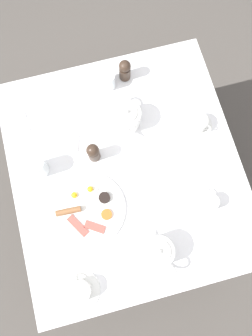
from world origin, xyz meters
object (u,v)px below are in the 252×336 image
fork_spare (24,115)px  knife_by_plate (171,75)px  creamer_jug (209,202)px  spoon_for_tea (235,239)px  teacup_with_saucer_right (197,124)px  teapot_near (158,252)px  breakfast_plate (88,208)px  teapot_far (126,117)px  teacup_with_saucer_left (80,291)px  salt_grinder (93,152)px  water_glass_short (38,167)px  fork_by_plate (192,169)px  napkin_folded (63,143)px  water_glass_tall (107,80)px  pepper_grinder (125,70)px

fork_spare → knife_by_plate: bearing=-87.9°
creamer_jug → spoon_for_tea: creamer_jug is taller
teacup_with_saucer_right → creamer_jug: size_ratio=1.64×
teacup_with_saucer_right → teapot_near: bearing=146.3°
creamer_jug → spoon_for_tea: 0.18m
breakfast_plate → teapot_far: (0.33, -0.25, 0.05)m
teacup_with_saucer_left → salt_grinder: (0.52, -0.18, 0.03)m
teacup_with_saucer_left → fork_spare: bearing=6.0°
teacup_with_saucer_left → water_glass_short: 0.52m
fork_by_plate → fork_spare: 0.78m
creamer_jug → teacup_with_saucer_right: bearing=-9.4°
breakfast_plate → teapot_far: 0.42m
fork_by_plate → teapot_near: bearing=140.3°
water_glass_short → creamer_jug: size_ratio=1.23×
water_glass_short → spoon_for_tea: water_glass_short is taller
napkin_folded → teacup_with_saucer_right: bearing=-96.8°
fork_by_plate → fork_spare: same height
teapot_near → spoon_for_tea: size_ratio=1.36×
breakfast_plate → napkin_folded: (0.30, 0.04, -0.00)m
water_glass_tall → spoon_for_tea: 0.87m
napkin_folded → teacup_with_saucer_left: bearing=174.4°
teacup_with_saucer_right → salt_grinder: size_ratio=1.28×
water_glass_short → creamer_jug: (-0.32, -0.64, -0.02)m
water_glass_tall → fork_spare: 0.40m
water_glass_tall → salt_grinder: size_ratio=0.74×
teapot_near → salt_grinder: teapot_near is taller
water_glass_tall → napkin_folded: water_glass_tall is taller
water_glass_short → fork_by_plate: size_ratio=0.65×
teacup_with_saucer_left → knife_by_plate: 1.01m
teapot_far → fork_spare: (0.15, 0.43, -0.05)m
teacup_with_saucer_left → fork_spare: (0.78, 0.08, -0.03)m
teacup_with_saucer_left → salt_grinder: salt_grinder is taller
teapot_far → water_glass_short: size_ratio=1.91×
teacup_with_saucer_left → fork_by_plate: size_ratio=0.87×
napkin_folded → knife_by_plate: (0.20, -0.55, -0.00)m
breakfast_plate → teacup_with_saucer_right: teacup_with_saucer_right is taller
teapot_near → water_glass_short: teapot_near is taller
salt_grinder → fork_by_plate: 0.42m
breakfast_plate → salt_grinder: salt_grinder is taller
teacup_with_saucer_right → napkin_folded: bearing=83.2°
teapot_near → fork_by_plate: teapot_near is taller
teacup_with_saucer_right → fork_spare: size_ratio=0.87×
breakfast_plate → knife_by_plate: (0.50, -0.51, -0.01)m
teapot_far → water_glass_tall: (0.20, 0.04, -0.01)m
fork_spare → water_glass_short: bearing=-175.1°
pepper_grinder → spoon_for_tea: (-0.82, -0.24, -0.06)m
pepper_grinder → teacup_with_saucer_left: bearing=154.8°
breakfast_plate → fork_spare: breakfast_plate is taller
teacup_with_saucer_right → salt_grinder: 0.46m
water_glass_tall → pepper_grinder: (0.02, -0.09, 0.02)m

